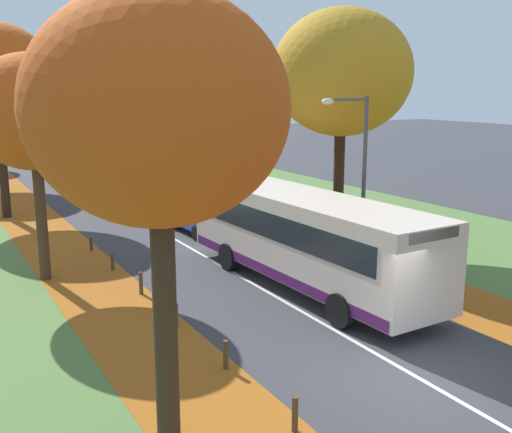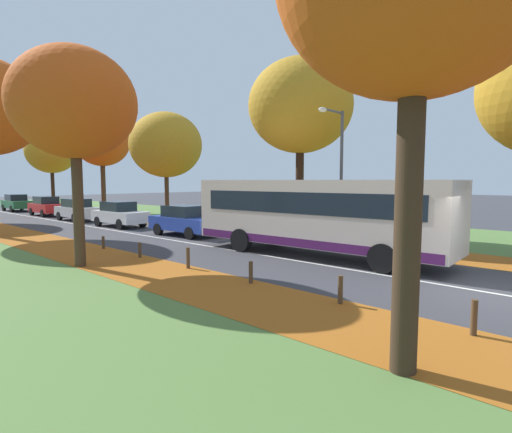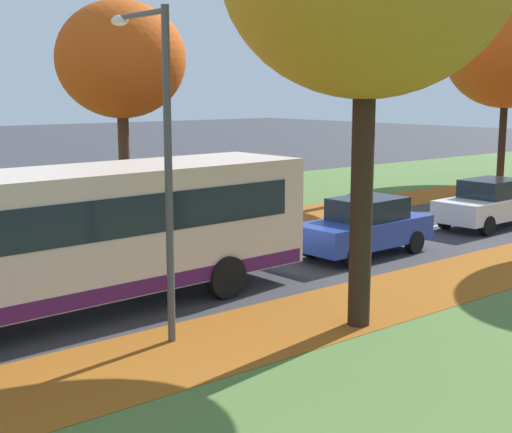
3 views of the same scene
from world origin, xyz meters
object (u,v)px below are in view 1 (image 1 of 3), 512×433
Objects in this scene: bollard_third at (176,315)px; bollard_fourth at (141,283)px; streetlamp_right at (357,165)px; car_green_trailing at (65,156)px; bollard_nearest at (295,414)px; car_blue_lead at (199,214)px; bus at (305,235)px; tree_left_near at (33,113)px; tree_right_far at (153,85)px; bollard_fifth at (112,262)px; bollard_sixth at (91,244)px; car_white_following at (145,193)px; car_red_fourth_in_line at (88,167)px; tree_right_distant at (106,89)px; tree_right_near at (342,73)px; bollard_second at (226,355)px; tree_left_nearest at (158,111)px; car_silver_third_in_line at (112,178)px.

bollard_third is 2.90m from bollard_fourth.
streetlamp_right reaches higher than car_green_trailing.
bollard_fourth is at bearing 168.83° from streetlamp_right.
bollard_nearest is 1.10× the size of bollard_third.
car_blue_lead is at bearing 52.92° from bollard_fourth.
bus reaches higher than bollard_third.
tree_left_near is 24.46m from tree_right_far.
streetlamp_right reaches higher than bollard_nearest.
bollard_nearest reaches higher than bollard_fifth.
bollard_sixth is (-9.61, -18.62, -6.18)m from tree_right_far.
car_white_following reaches higher than bollard_fifth.
tree_left_near is 23.57m from car_red_fourth_in_line.
tree_right_far is 2.04× the size of car_blue_lead.
tree_right_distant reaches higher than car_red_fourth_in_line.
bollard_fifth is (-0.02, 5.79, -0.03)m from bollard_third.
tree_right_far is at bearing -7.22° from car_red_fourth_in_line.
tree_right_near is at bearing 42.38° from bus.
bollard_third is (-0.03, 2.90, -0.03)m from bollard_second.
car_red_fourth_in_line reaches higher than bollard_second.
car_silver_third_in_line is at bearing 75.54° from tree_left_nearest.
tree_left_near is 10.25× the size of bollard_fourth.
bollard_sixth is (-9.17, -29.02, -5.81)m from tree_right_distant.
bus is at bearing -34.80° from tree_left_near.
tree_left_nearest is at bearing -104.46° from car_silver_third_in_line.
bollard_second is at bearing -75.50° from tree_left_near.
car_blue_lead is (4.95, 12.35, 0.46)m from bollard_second.
car_silver_third_in_line is 0.99× the size of car_red_fourth_in_line.
tree_left_near is 1.73× the size of car_blue_lead.
tree_right_distant reaches higher than tree_left_nearest.
bollard_fifth is 0.14× the size of car_blue_lead.
tree_right_distant is 11.94m from car_red_fourth_in_line.
car_green_trailing is at bearing 83.28° from bollard_nearest.
car_blue_lead is (-4.62, -17.85, -5.64)m from tree_right_far.
tree_left_near is at bearing -154.01° from car_blue_lead.
tree_left_nearest is 10.47m from bus.
tree_right_near is 12.92× the size of bollard_fourth.
bollard_sixth is at bearing 90.20° from bollard_second.
tree_right_near is 16.75× the size of bollard_sixth.
tree_right_distant is at bearing 78.11° from bollard_nearest.
bollard_sixth is 27.21m from car_green_trailing.
tree_left_near is 9.31m from car_blue_lead.
bollard_nearest is (-9.06, -10.63, -6.46)m from tree_right_near.
streetlamp_right is at bearing -82.92° from car_silver_third_in_line.
tree_right_distant is at bearing 76.34° from bollard_third.
car_white_following is 5.94m from car_silver_third_in_line.
car_white_following and car_silver_third_in_line have the same top height.
tree_right_far is (11.91, 32.66, 0.51)m from tree_left_nearest.
bollard_fourth is at bearing 74.19° from tree_left_nearest.
car_green_trailing is (4.84, 32.56, 0.45)m from bollard_fourth.
tree_right_near is 7.66m from bus.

